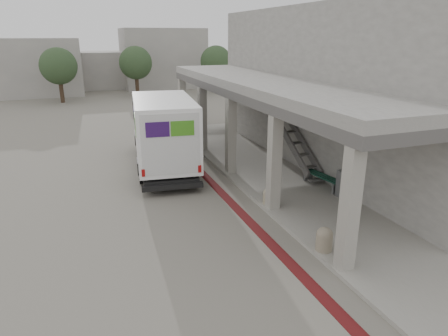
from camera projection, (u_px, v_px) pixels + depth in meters
name	position (u px, v px, depth m)	size (l,w,h in m)	color
ground	(220.00, 226.00, 12.70)	(120.00, 120.00, 0.00)	slate
bike_lane_stripe	(227.00, 199.00, 14.81)	(0.35, 40.00, 0.01)	#4F0F11
sidewalk	(327.00, 206.00, 14.00)	(4.40, 28.00, 0.12)	gray
transit_building	(329.00, 91.00, 17.88)	(7.60, 17.00, 7.00)	gray
distant_backdrop	(82.00, 65.00, 42.83)	(28.00, 10.00, 6.50)	gray
tree_left	(58.00, 66.00, 34.95)	(3.20, 3.20, 4.80)	#38281C
tree_mid	(136.00, 63.00, 39.04)	(3.20, 3.20, 4.80)	#38281C
tree_right	(216.00, 62.00, 40.78)	(3.20, 3.20, 4.80)	#38281C
fedex_truck	(163.00, 130.00, 17.94)	(3.25, 7.86, 3.26)	black
bench	(322.00, 178.00, 15.59)	(0.71, 1.98, 0.46)	slate
bollard_near	(324.00, 239.00, 10.94)	(0.46, 0.46, 0.69)	gray
bollard_far	(268.00, 196.00, 14.01)	(0.38, 0.38, 0.57)	gray
utility_cabinet	(346.00, 184.00, 14.47)	(0.45, 0.60, 1.01)	slate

